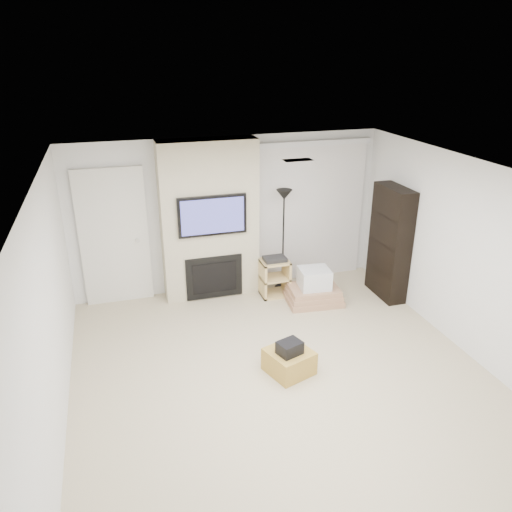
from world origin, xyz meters
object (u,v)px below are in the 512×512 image
object	(u,v)px
av_stand	(275,275)
bookshelf	(390,243)
ottoman	(289,361)
floor_lamp	(284,212)
box_stack	(314,289)

from	to	relation	value
av_stand	bookshelf	distance (m)	1.89
ottoman	floor_lamp	bearing A→B (deg)	72.61
ottoman	box_stack	xyz separation A→B (m)	(1.01, 1.63, 0.06)
box_stack	av_stand	bearing A→B (deg)	140.87
av_stand	bookshelf	size ratio (longest dim) A/B	0.37
ottoman	bookshelf	bearing A→B (deg)	34.66
floor_lamp	av_stand	xyz separation A→B (m)	(-0.20, -0.18, -0.99)
ottoman	bookshelf	xyz separation A→B (m)	(2.23, 1.54, 0.75)
floor_lamp	bookshelf	world-z (taller)	bookshelf
ottoman	av_stand	size ratio (longest dim) A/B	0.76
floor_lamp	bookshelf	distance (m)	1.73
ottoman	bookshelf	size ratio (longest dim) A/B	0.28
ottoman	av_stand	distance (m)	2.12
ottoman	floor_lamp	size ratio (longest dim) A/B	0.29
av_stand	box_stack	world-z (taller)	av_stand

